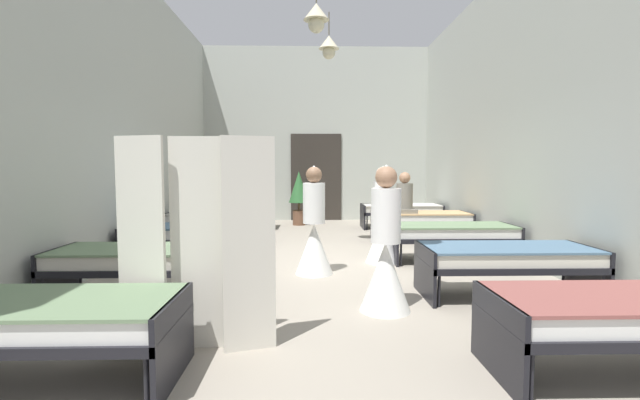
# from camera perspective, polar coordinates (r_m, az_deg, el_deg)

# --- Properties ---
(ground_plane) EXTENTS (6.77, 11.62, 0.10)m
(ground_plane) POSITION_cam_1_polar(r_m,az_deg,el_deg) (6.88, 0.20, -8.43)
(ground_plane) COLOR #9E9384
(room_shell) EXTENTS (6.57, 11.22, 4.79)m
(room_shell) POSITION_cam_1_polar(r_m,az_deg,el_deg) (8.07, -0.05, 10.95)
(room_shell) COLOR #B2B7AD
(room_shell) RESTS_ON ground
(bed_left_row_0) EXTENTS (1.90, 0.84, 0.57)m
(bed_left_row_0) POSITION_cam_1_polar(r_m,az_deg,el_deg) (3.59, -33.20, -12.87)
(bed_left_row_0) COLOR black
(bed_left_row_0) RESTS_ON ground
(bed_right_row_0) EXTENTS (1.90, 0.84, 0.57)m
(bed_right_row_0) POSITION_cam_1_polar(r_m,az_deg,el_deg) (3.80, 35.39, -12.04)
(bed_right_row_0) COLOR black
(bed_right_row_0) RESTS_ON ground
(bed_left_row_1) EXTENTS (1.90, 0.84, 0.57)m
(bed_left_row_1) POSITION_cam_1_polar(r_m,az_deg,el_deg) (5.25, -22.15, -7.25)
(bed_left_row_1) COLOR black
(bed_left_row_1) RESTS_ON ground
(bed_right_row_1) EXTENTS (1.90, 0.84, 0.57)m
(bed_right_row_1) POSITION_cam_1_polar(r_m,az_deg,el_deg) (5.39, 23.15, -6.97)
(bed_right_row_1) COLOR black
(bed_right_row_1) RESTS_ON ground
(bed_left_row_2) EXTENTS (1.90, 0.84, 0.57)m
(bed_left_row_2) POSITION_cam_1_polar(r_m,az_deg,el_deg) (7.03, -16.66, -4.28)
(bed_left_row_2) COLOR black
(bed_left_row_2) RESTS_ON ground
(bed_right_row_2) EXTENTS (1.90, 0.84, 0.57)m
(bed_right_row_2) POSITION_cam_1_polar(r_m,az_deg,el_deg) (7.14, 16.80, -4.15)
(bed_right_row_2) COLOR black
(bed_right_row_2) RESTS_ON ground
(bed_left_row_3) EXTENTS (1.90, 0.84, 0.57)m
(bed_left_row_3) POSITION_cam_1_polar(r_m,az_deg,el_deg) (8.86, -13.43, -2.50)
(bed_left_row_3) COLOR black
(bed_left_row_3) RESTS_ON ground
(bed_right_row_3) EXTENTS (1.90, 0.84, 0.57)m
(bed_right_row_3) POSITION_cam_1_polar(r_m,az_deg,el_deg) (8.95, 13.00, -2.43)
(bed_right_row_3) COLOR black
(bed_right_row_3) RESTS_ON ground
(bed_left_row_4) EXTENTS (1.90, 0.84, 0.57)m
(bed_left_row_4) POSITION_cam_1_polar(r_m,az_deg,el_deg) (10.72, -11.32, -1.33)
(bed_left_row_4) COLOR black
(bed_left_row_4) RESTS_ON ground
(bed_right_row_4) EXTENTS (1.90, 0.84, 0.57)m
(bed_right_row_4) POSITION_cam_1_polar(r_m,az_deg,el_deg) (10.79, 10.50, -1.28)
(bed_right_row_4) COLOR black
(bed_right_row_4) RESTS_ON ground
(nurse_near_aisle) EXTENTS (0.52, 0.52, 1.49)m
(nurse_near_aisle) POSITION_cam_1_polar(r_m,az_deg,el_deg) (4.51, 8.52, -7.66)
(nurse_near_aisle) COLOR white
(nurse_near_aisle) RESTS_ON ground
(nurse_mid_aisle) EXTENTS (0.52, 0.52, 1.49)m
(nurse_mid_aisle) POSITION_cam_1_polar(r_m,az_deg,el_deg) (6.79, 8.14, -3.66)
(nurse_mid_aisle) COLOR white
(nurse_mid_aisle) RESTS_ON ground
(nurse_far_aisle) EXTENTS (0.52, 0.52, 1.49)m
(nurse_far_aisle) POSITION_cam_1_polar(r_m,az_deg,el_deg) (6.00, -0.79, -4.66)
(nurse_far_aisle) COLOR white
(nurse_far_aisle) RESTS_ON ground
(patient_seated_primary) EXTENTS (0.44, 0.44, 0.80)m
(patient_seated_primary) POSITION_cam_1_polar(r_m,az_deg,el_deg) (8.68, -11.33, 0.24)
(patient_seated_primary) COLOR slate
(patient_seated_primary) RESTS_ON bed_left_row_3
(patient_seated_secondary) EXTENTS (0.44, 0.44, 0.80)m
(patient_seated_secondary) POSITION_cam_1_polar(r_m,az_deg,el_deg) (8.76, 10.95, 0.28)
(patient_seated_secondary) COLOR slate
(patient_seated_secondary) RESTS_ON bed_right_row_3
(potted_plant) EXTENTS (0.51, 0.51, 1.38)m
(potted_plant) POSITION_cam_1_polar(r_m,az_deg,el_deg) (11.13, -2.77, 1.09)
(potted_plant) COLOR brown
(potted_plant) RESTS_ON ground
(privacy_screen) EXTENTS (1.25, 0.15, 1.70)m
(privacy_screen) POSITION_cam_1_polar(r_m,az_deg,el_deg) (3.60, -15.86, -5.57)
(privacy_screen) COLOR silver
(privacy_screen) RESTS_ON ground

